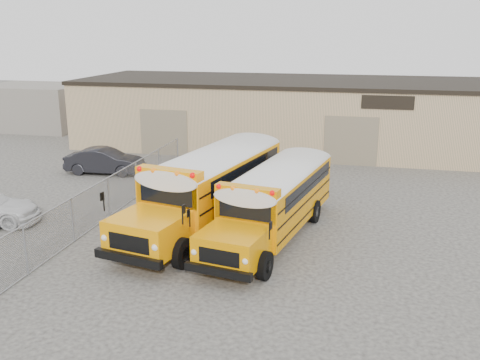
% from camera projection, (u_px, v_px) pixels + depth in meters
% --- Properties ---
extents(ground, '(120.00, 120.00, 0.00)m').
position_uv_depth(ground, '(223.00, 256.00, 19.56)').
color(ground, '#353230').
rests_on(ground, ground).
extents(warehouse, '(30.20, 10.20, 4.67)m').
position_uv_depth(warehouse, '(296.00, 112.00, 37.64)').
color(warehouse, tan).
rests_on(warehouse, ground).
extents(chainlink_fence, '(0.07, 18.07, 1.81)m').
position_uv_depth(chainlink_fence, '(108.00, 197.00, 23.45)').
color(chainlink_fence, gray).
rests_on(chainlink_fence, ground).
extents(distant_building_left, '(8.00, 6.00, 3.60)m').
position_uv_depth(distant_building_left, '(36.00, 107.00, 44.54)').
color(distant_building_left, slate).
rests_on(distant_building_left, ground).
extents(school_bus_left, '(4.72, 11.14, 3.17)m').
position_uv_depth(school_bus_left, '(268.00, 150.00, 28.27)').
color(school_bus_left, '#FF9A04').
rests_on(school_bus_left, ground).
extents(school_bus_right, '(4.00, 9.88, 2.81)m').
position_uv_depth(school_bus_right, '(315.00, 163.00, 26.40)').
color(school_bus_right, orange).
rests_on(school_bus_right, ground).
extents(tarp_bundle, '(1.07, 1.04, 1.42)m').
position_uv_depth(tarp_bundle, '(192.00, 231.00, 20.00)').
color(tarp_bundle, black).
rests_on(tarp_bundle, ground).
extents(car_dark, '(4.55, 1.92, 1.46)m').
position_uv_depth(car_dark, '(105.00, 161.00, 30.65)').
color(car_dark, black).
rests_on(car_dark, ground).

